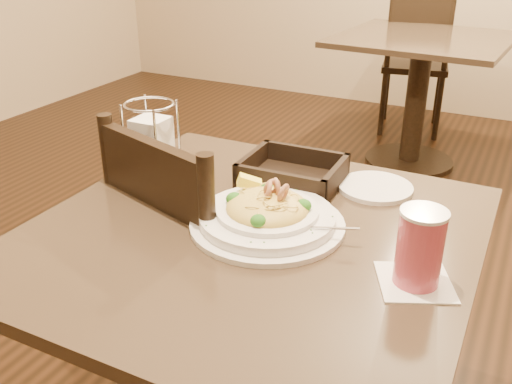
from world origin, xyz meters
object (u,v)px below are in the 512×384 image
at_px(pasta_bowl, 267,214).
at_px(bread_basket, 292,175).
at_px(drink_glass, 420,248).
at_px(side_plate, 375,187).
at_px(main_table, 252,322).
at_px(dining_chair_far, 416,60).
at_px(butter_ramekin, 157,188).
at_px(napkin_caddy, 153,146).
at_px(background_table, 419,79).
at_px(dining_chair_near, 203,276).

xyz_separation_m(pasta_bowl, bread_basket, (-0.04, 0.22, -0.01)).
relative_size(pasta_bowl, drink_glass, 2.14).
relative_size(pasta_bowl, side_plate, 2.03).
distance_m(main_table, drink_glass, 0.47).
bearing_deg(bread_basket, drink_glass, -38.64).
bearing_deg(dining_chair_far, drink_glass, 90.83).
distance_m(dining_chair_far, bread_basket, 2.71).
relative_size(main_table, side_plate, 5.05).
xyz_separation_m(drink_glass, butter_ramekin, (-0.62, 0.09, -0.05)).
distance_m(bread_basket, napkin_caddy, 0.35).
height_order(background_table, dining_chair_far, dining_chair_far).
xyz_separation_m(dining_chair_near, bread_basket, (0.20, 0.12, 0.28)).
bearing_deg(dining_chair_near, napkin_caddy, 18.26).
height_order(dining_chair_near, dining_chair_far, same).
bearing_deg(dining_chair_near, dining_chair_far, -71.27).
relative_size(dining_chair_near, pasta_bowl, 2.57).
bearing_deg(bread_basket, butter_ramekin, -141.67).
relative_size(dining_chair_near, butter_ramekin, 10.86).
distance_m(dining_chair_near, pasta_bowl, 0.39).
bearing_deg(napkin_caddy, bread_basket, 20.21).
distance_m(main_table, bread_basket, 0.36).
xyz_separation_m(drink_glass, side_plate, (-0.17, 0.35, -0.07)).
height_order(drink_glass, napkin_caddy, napkin_caddy).
relative_size(main_table, drink_glass, 5.31).
bearing_deg(pasta_bowl, dining_chair_near, 155.69).
height_order(main_table, pasta_bowl, pasta_bowl).
distance_m(pasta_bowl, side_plate, 0.32).
relative_size(background_table, dining_chair_far, 1.03).
height_order(side_plate, butter_ramekin, butter_ramekin).
bearing_deg(napkin_caddy, dining_chair_far, 88.66).
distance_m(background_table, drink_glass, 2.47).
height_order(dining_chair_near, bread_basket, dining_chair_near).
height_order(dining_chair_near, butter_ramekin, dining_chair_near).
bearing_deg(drink_glass, side_plate, 116.28).
bearing_deg(butter_ramekin, napkin_caddy, 128.70).
height_order(dining_chair_far, pasta_bowl, dining_chair_far).
xyz_separation_m(main_table, side_plate, (0.18, 0.31, 0.25)).
xyz_separation_m(main_table, butter_ramekin, (-0.27, 0.05, 0.26)).
distance_m(main_table, butter_ramekin, 0.38).
relative_size(dining_chair_near, napkin_caddy, 4.76).
bearing_deg(dining_chair_far, side_plate, 88.74).
distance_m(main_table, napkin_caddy, 0.49).
bearing_deg(main_table, dining_chair_near, 147.73).
bearing_deg(napkin_caddy, side_plate, 18.83).
relative_size(pasta_bowl, napkin_caddy, 1.86).
distance_m(background_table, bread_basket, 2.13).
height_order(dining_chair_near, drink_glass, dining_chair_near).
height_order(background_table, bread_basket, bread_basket).
bearing_deg(butter_ramekin, dining_chair_near, 54.54).
xyz_separation_m(bread_basket, side_plate, (0.19, 0.06, -0.02)).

